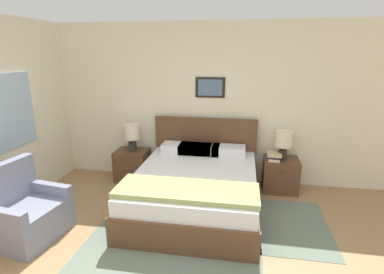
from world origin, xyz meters
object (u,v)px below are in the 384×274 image
at_px(nightstand_near_window, 132,165).
at_px(table_lamp_by_door, 284,141).
at_px(bed, 196,187).
at_px(nightstand_by_door, 280,175).
at_px(armchair, 25,214).
at_px(table_lamp_near_window, 132,134).

bearing_deg(nightstand_near_window, table_lamp_by_door, 0.40).
xyz_separation_m(bed, nightstand_near_window, (-1.23, 0.78, -0.05)).
relative_size(nightstand_by_door, table_lamp_by_door, 1.19).
height_order(nightstand_near_window, nightstand_by_door, same).
bearing_deg(armchair, bed, 126.83).
xyz_separation_m(bed, nightstand_by_door, (1.23, 0.78, -0.05)).
bearing_deg(table_lamp_by_door, armchair, -149.50).
distance_m(bed, table_lamp_near_window, 1.54).
xyz_separation_m(armchair, table_lamp_by_door, (3.10, 1.82, 0.52)).
distance_m(bed, nightstand_near_window, 1.46).
relative_size(bed, table_lamp_near_window, 4.59).
height_order(nightstand_near_window, table_lamp_near_window, table_lamp_near_window).
xyz_separation_m(nightstand_by_door, table_lamp_by_door, (0.01, 0.02, 0.55)).
distance_m(bed, armchair, 2.12).
distance_m(nightstand_by_door, table_lamp_by_door, 0.55).
bearing_deg(nightstand_near_window, nightstand_by_door, 0.00).
relative_size(nightstand_near_window, table_lamp_near_window, 1.19).
distance_m(table_lamp_near_window, table_lamp_by_door, 2.45).
height_order(bed, nightstand_near_window, bed).
xyz_separation_m(armchair, nightstand_near_window, (0.64, 1.81, -0.04)).
distance_m(nightstand_near_window, nightstand_by_door, 2.45).
relative_size(table_lamp_near_window, table_lamp_by_door, 1.00).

